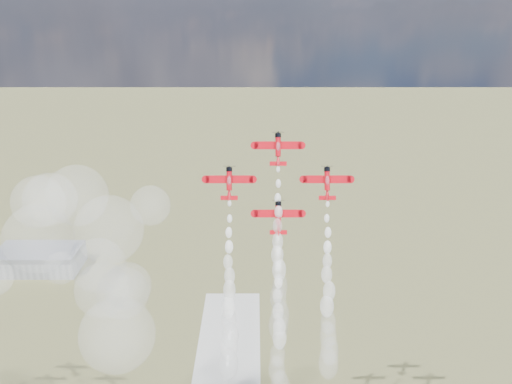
{
  "coord_description": "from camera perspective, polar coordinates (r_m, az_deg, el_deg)",
  "views": [
    {
      "loc": [
        12.88,
        -118.04,
        158.25
      ],
      "look_at": [
        13.01,
        20.42,
        108.11
      ],
      "focal_mm": 38.0,
      "sensor_mm": 36.0,
      "label": 1
    }
  ],
  "objects": [
    {
      "name": "drifted_smoke_cloud",
      "position": [
        168.71,
        -17.35,
        -6.9
      ],
      "size": [
        60.55,
        42.23,
        58.19
      ],
      "color": "white",
      "rests_on": "ground"
    },
    {
      "name": "plane_left",
      "position": [
        146.41,
        -2.84,
        1.01
      ],
      "size": [
        12.85,
        6.04,
        8.69
      ],
      "rotation": [
        1.17,
        0.0,
        0.0
      ],
      "color": "#BA0913",
      "rests_on": "ground"
    },
    {
      "name": "plane_lead",
      "position": [
        147.34,
        2.34,
        4.61
      ],
      "size": [
        12.85,
        6.04,
        8.69
      ],
      "rotation": [
        1.17,
        0.0,
        0.0
      ],
      "color": "#BA0913",
      "rests_on": "ground"
    },
    {
      "name": "plane_slot",
      "position": [
        145.98,
        2.36,
        -2.62
      ],
      "size": [
        12.85,
        6.04,
        8.69
      ],
      "rotation": [
        1.17,
        0.0,
        0.0
      ],
      "color": "#BA0913",
      "rests_on": "ground"
    },
    {
      "name": "smoke_trail_right",
      "position": [
        149.74,
        7.62,
        -14.2
      ],
      "size": [
        5.4,
        20.0,
        41.8
      ],
      "color": "white",
      "rests_on": "plane_right"
    },
    {
      "name": "hangar",
      "position": [
        359.88,
        -21.87,
        -6.58
      ],
      "size": [
        50.0,
        28.0,
        13.0
      ],
      "color": "gray",
      "rests_on": "ground"
    },
    {
      "name": "smoke_trail_left",
      "position": [
        148.93,
        -2.87,
        -14.22
      ],
      "size": [
        5.36,
        19.55,
        42.52
      ],
      "color": "white",
      "rests_on": "plane_left"
    },
    {
      "name": "smoke_trail_lead",
      "position": [
        147.4,
        2.41,
        -10.64
      ],
      "size": [
        5.61,
        19.36,
        41.93
      ],
      "color": "white",
      "rests_on": "plane_lead"
    },
    {
      "name": "plane_right",
      "position": [
        147.52,
        7.5,
        1.0
      ],
      "size": [
        12.85,
        6.04,
        8.69
      ],
      "rotation": [
        1.17,
        0.0,
        0.0
      ],
      "color": "#BA0913",
      "rests_on": "ground"
    },
    {
      "name": "smoke_trail_slot",
      "position": [
        150.94,
        2.4,
        -17.69
      ],
      "size": [
        5.55,
        19.67,
        42.18
      ],
      "color": "white",
      "rests_on": "plane_slot"
    }
  ]
}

